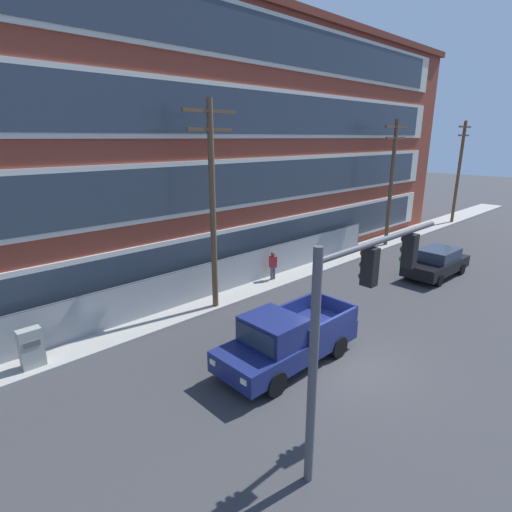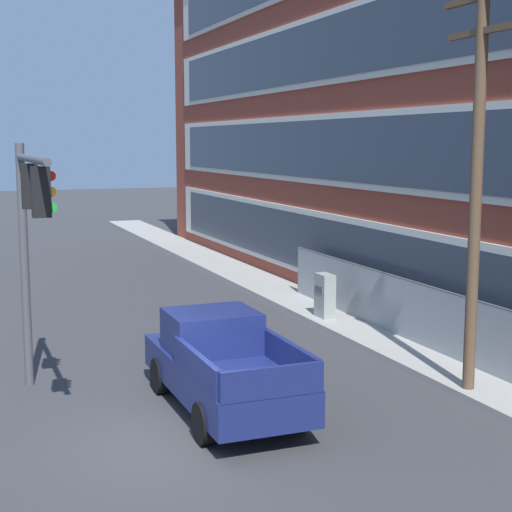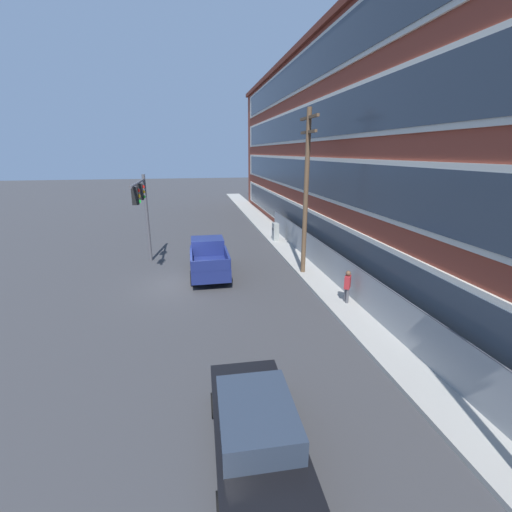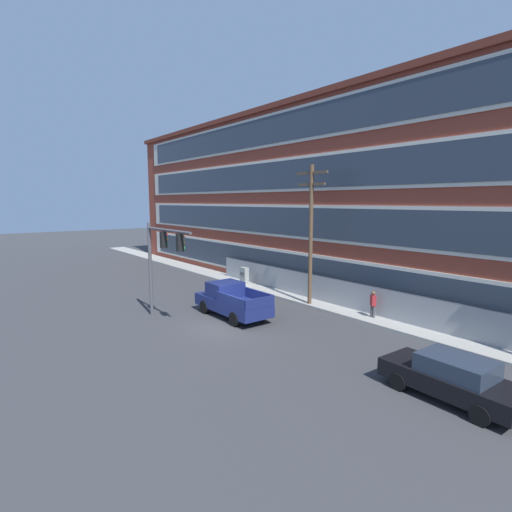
{
  "view_description": "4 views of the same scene",
  "coord_description": "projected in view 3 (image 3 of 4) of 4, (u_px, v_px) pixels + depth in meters",
  "views": [
    {
      "loc": [
        -10.68,
        -6.74,
        7.52
      ],
      "look_at": [
        -1.14,
        3.28,
        3.4
      ],
      "focal_mm": 28.0,
      "sensor_mm": 36.0,
      "label": 1
    },
    {
      "loc": [
        13.42,
        -3.8,
        5.56
      ],
      "look_at": [
        -2.84,
        2.61,
        3.01
      ],
      "focal_mm": 55.0,
      "sensor_mm": 36.0,
      "label": 2
    },
    {
      "loc": [
        17.54,
        0.53,
        6.82
      ],
      "look_at": [
        0.45,
        3.77,
        1.53
      ],
      "focal_mm": 24.0,
      "sensor_mm": 36.0,
      "label": 3
    },
    {
      "loc": [
        17.51,
        -11.53,
        6.78
      ],
      "look_at": [
        -1.15,
        2.86,
        3.53
      ],
      "focal_mm": 28.0,
      "sensor_mm": 36.0,
      "label": 4
    }
  ],
  "objects": [
    {
      "name": "sidewalk_building_side",
      "position": [
        317.0,
        274.0,
        19.67
      ],
      "size": [
        80.0,
        2.16,
        0.16
      ],
      "primitive_type": "cube",
      "color": "#9E9B93",
      "rests_on": "ground"
    },
    {
      "name": "chain_link_fence",
      "position": [
        328.0,
        263.0,
        18.99
      ],
      "size": [
        24.95,
        0.06,
        1.83
      ],
      "color": "gray",
      "rests_on": "ground"
    },
    {
      "name": "pickup_truck_navy",
      "position": [
        208.0,
        258.0,
        19.82
      ],
      "size": [
        5.41,
        2.14,
        1.97
      ],
      "color": "navy",
      "rests_on": "ground"
    },
    {
      "name": "sedan_black",
      "position": [
        256.0,
        429.0,
        7.77
      ],
      "size": [
        4.65,
        2.04,
        1.56
      ],
      "color": "black",
      "rests_on": "ground"
    },
    {
      "name": "traffic_signal_mast",
      "position": [
        143.0,
        204.0,
        19.88
      ],
      "size": [
        5.17,
        0.43,
        5.53
      ],
      "color": "#4C4C51",
      "rests_on": "ground"
    },
    {
      "name": "utility_pole_near_corner",
      "position": [
        306.0,
        187.0,
        18.5
      ],
      "size": [
        2.6,
        0.26,
        9.03
      ],
      "color": "brown",
      "rests_on": "ground"
    },
    {
      "name": "electrical_cabinet",
      "position": [
        275.0,
        233.0,
        26.85
      ],
      "size": [
        0.72,
        0.42,
        1.52
      ],
      "color": "#939993",
      "rests_on": "ground"
    },
    {
      "name": "ground_plane",
      "position": [
        186.0,
        285.0,
        18.37
      ],
      "size": [
        160.0,
        160.0,
        0.0
      ],
      "primitive_type": "plane",
      "color": "#38383A"
    },
    {
      "name": "brick_mill_building",
      "position": [
        384.0,
        149.0,
        21.38
      ],
      "size": [
        55.08,
        8.66,
        14.05
      ],
      "color": "brown",
      "rests_on": "ground"
    },
    {
      "name": "pedestrian_near_cabinet",
      "position": [
        347.0,
        286.0,
        15.64
      ],
      "size": [
        0.47,
        0.43,
        1.69
      ],
      "color": "#4C4C51",
      "rests_on": "ground"
    }
  ]
}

